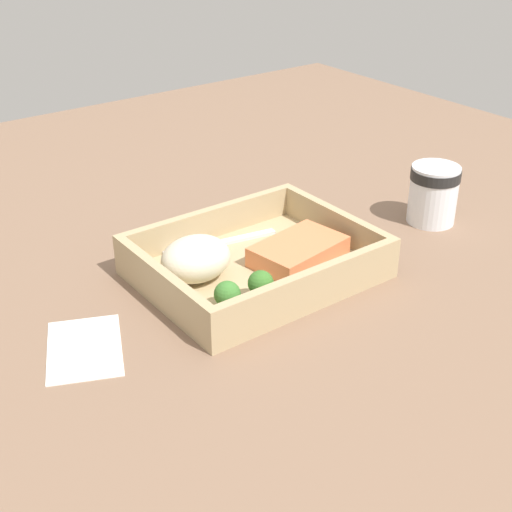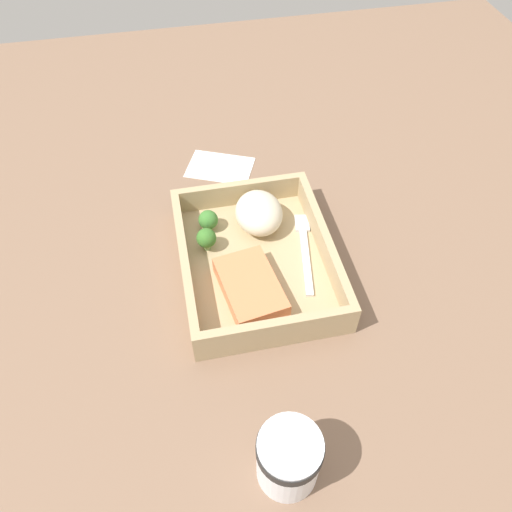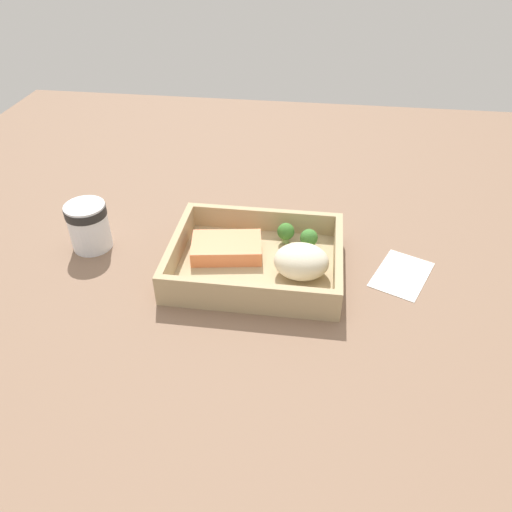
# 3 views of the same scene
# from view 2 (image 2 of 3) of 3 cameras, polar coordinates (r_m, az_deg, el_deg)

# --- Properties ---
(ground_plane) EXTENTS (1.60, 1.60, 0.02)m
(ground_plane) POSITION_cam_2_polar(r_m,az_deg,el_deg) (0.76, 0.00, -1.80)
(ground_plane) COLOR #7D604B
(takeout_tray) EXTENTS (0.28, 0.22, 0.01)m
(takeout_tray) POSITION_cam_2_polar(r_m,az_deg,el_deg) (0.75, 0.00, -1.04)
(takeout_tray) COLOR tan
(takeout_tray) RESTS_ON ground_plane
(tray_rim) EXTENTS (0.28, 0.22, 0.04)m
(tray_rim) POSITION_cam_2_polar(r_m,az_deg,el_deg) (0.73, 0.00, 0.28)
(tray_rim) COLOR tan
(tray_rim) RESTS_ON takeout_tray
(salmon_fillet) EXTENTS (0.13, 0.09, 0.03)m
(salmon_fillet) POSITION_cam_2_polar(r_m,az_deg,el_deg) (0.70, -0.66, -3.59)
(salmon_fillet) COLOR #E47D4E
(salmon_fillet) RESTS_ON takeout_tray
(mashed_potatoes) EXTENTS (0.09, 0.07, 0.05)m
(mashed_potatoes) POSITION_cam_2_polar(r_m,az_deg,el_deg) (0.77, 0.34, 4.95)
(mashed_potatoes) COLOR beige
(mashed_potatoes) RESTS_ON takeout_tray
(broccoli_floret_1) EXTENTS (0.03, 0.03, 0.03)m
(broccoli_floret_1) POSITION_cam_2_polar(r_m,az_deg,el_deg) (0.78, -5.48, 4.11)
(broccoli_floret_1) COLOR #79A552
(broccoli_floret_1) RESTS_ON takeout_tray
(broccoli_floret_2) EXTENTS (0.03, 0.03, 0.04)m
(broccoli_floret_2) POSITION_cam_2_polar(r_m,az_deg,el_deg) (0.75, -5.69, 2.01)
(broccoli_floret_2) COLOR #7FA763
(broccoli_floret_2) RESTS_ON takeout_tray
(fork) EXTENTS (0.16, 0.05, 0.00)m
(fork) POSITION_cam_2_polar(r_m,az_deg,el_deg) (0.76, 5.59, 0.98)
(fork) COLOR silver
(fork) RESTS_ON takeout_tray
(paper_cup) EXTENTS (0.07, 0.07, 0.08)m
(paper_cup) POSITION_cam_2_polar(r_m,az_deg,el_deg) (0.57, 3.76, -21.96)
(paper_cup) COLOR white
(paper_cup) RESTS_ON ground_plane
(receipt_slip) EXTENTS (0.12, 0.14, 0.00)m
(receipt_slip) POSITION_cam_2_polar(r_m,az_deg,el_deg) (0.92, -4.14, 10.10)
(receipt_slip) COLOR white
(receipt_slip) RESTS_ON ground_plane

